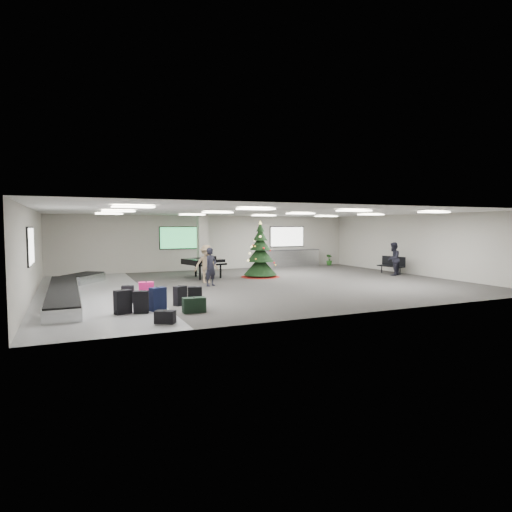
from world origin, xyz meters
name	(u,v)px	position (x,y,z in m)	size (l,w,h in m)	color
ground	(261,284)	(0.00, 0.00, 0.00)	(18.00, 18.00, 0.00)	#3A3735
room_envelope	(247,231)	(-0.38, 0.67, 2.33)	(18.02, 14.02, 3.21)	#AEAA9F
baggage_carousel	(68,290)	(-7.84, -0.08, 0.21)	(2.28, 9.71, 0.43)	silver
service_counter	(289,258)	(5.00, 6.65, 0.55)	(4.05, 0.65, 1.08)	silver
suitcase_0	(141,302)	(-5.88, -4.41, 0.33)	(0.48, 0.35, 0.68)	black
suitcase_1	(195,297)	(-4.20, -4.24, 0.34)	(0.48, 0.34, 0.70)	black
pink_suitcase	(146,293)	(-5.50, -3.06, 0.37)	(0.50, 0.32, 0.77)	#DF1D6C
suitcase_3	(180,296)	(-4.52, -3.63, 0.32)	(0.48, 0.40, 0.65)	black
navy_suitcase	(158,299)	(-5.35, -4.24, 0.36)	(0.53, 0.42, 0.74)	black
suitcase_5	(123,302)	(-6.39, -4.31, 0.35)	(0.53, 0.39, 0.73)	black
green_duffel	(194,305)	(-4.41, -4.91, 0.22)	(0.68, 0.36, 0.47)	black
suitcase_8	(128,294)	(-6.03, -2.55, 0.30)	(0.44, 0.30, 0.61)	black
black_duffel	(165,317)	(-5.51, -6.02, 0.17)	(0.59, 0.52, 0.36)	black
christmas_tree	(260,258)	(1.09, 2.45, 0.98)	(2.00, 2.00, 2.85)	maroon
grand_piano	(204,262)	(-1.67, 3.19, 0.79)	(1.93, 2.26, 1.11)	black
bench	(392,264)	(8.19, 0.86, 0.53)	(0.79, 1.55, 0.94)	black
traveler_a	(211,267)	(-2.23, 0.27, 0.82)	(0.60, 0.39, 1.65)	black
traveler_b	(206,264)	(-2.09, 1.35, 0.86)	(1.11, 0.64, 1.72)	#987D5E
traveler_bench	(393,259)	(7.67, 0.21, 0.86)	(0.84, 0.65, 1.73)	black
potted_plant_left	(256,263)	(2.46, 6.15, 0.37)	(0.41, 0.33, 0.75)	#164619
potted_plant_right	(329,260)	(7.90, 6.50, 0.36)	(0.40, 0.40, 0.72)	#164619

